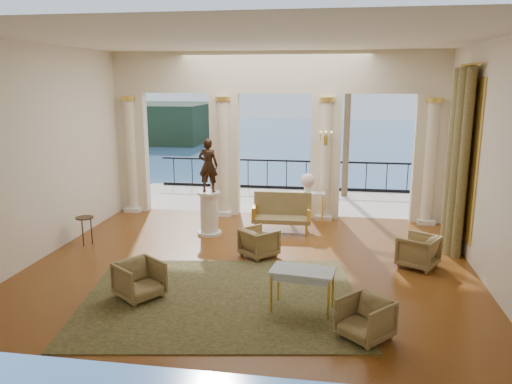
% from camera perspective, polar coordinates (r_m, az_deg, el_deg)
% --- Properties ---
extents(floor, '(9.00, 9.00, 0.00)m').
position_cam_1_polar(floor, '(10.54, -0.53, -8.14)').
color(floor, '#4A2909').
rests_on(floor, ground).
extents(room_walls, '(9.00, 9.00, 9.00)m').
position_cam_1_polar(room_walls, '(8.79, -1.79, 7.03)').
color(room_walls, '#F1E3CA').
rests_on(room_walls, ground).
extents(arcade, '(9.00, 0.56, 4.50)m').
position_cam_1_polar(arcade, '(13.68, 2.14, 7.80)').
color(arcade, beige).
rests_on(arcade, ground).
extents(terrace, '(10.00, 3.60, 0.10)m').
position_cam_1_polar(terrace, '(16.05, 2.92, -1.01)').
color(terrace, '#B8AC9B').
rests_on(terrace, ground).
extents(balustrade, '(9.00, 0.06, 1.03)m').
position_cam_1_polar(balustrade, '(17.51, 3.50, 1.67)').
color(balustrade, black).
rests_on(balustrade, terrace).
extents(palm_tree, '(2.00, 2.00, 4.50)m').
position_cam_1_polar(palm_tree, '(16.32, 10.60, 13.69)').
color(palm_tree, '#4C3823').
rests_on(palm_tree, terrace).
extents(headland, '(22.00, 18.00, 6.00)m').
position_cam_1_polar(headland, '(86.03, -12.68, 7.87)').
color(headland, black).
rests_on(headland, sea).
extents(sea, '(160.00, 160.00, 0.00)m').
position_cam_1_polar(sea, '(70.41, 7.66, 4.60)').
color(sea, '#326196').
rests_on(sea, ground).
extents(curtain, '(0.33, 1.40, 4.09)m').
position_cam_1_polar(curtain, '(11.64, 22.08, 3.23)').
color(curtain, brown).
rests_on(curtain, ground).
extents(window_frame, '(0.04, 1.60, 3.40)m').
position_cam_1_polar(window_frame, '(11.68, 23.00, 3.58)').
color(window_frame, gold).
rests_on(window_frame, room_walls).
extents(wall_sconce, '(0.30, 0.11, 0.33)m').
position_cam_1_polar(wall_sconce, '(13.31, 7.99, 6.01)').
color(wall_sconce, gold).
rests_on(wall_sconce, arcade).
extents(rug, '(5.27, 4.39, 0.02)m').
position_cam_1_polar(rug, '(8.95, -4.02, -12.02)').
color(rug, '#2B3117').
rests_on(rug, ground).
extents(armchair_a, '(0.96, 0.97, 0.73)m').
position_cam_1_polar(armchair_a, '(9.06, -13.20, -9.56)').
color(armchair_a, '#4C4021').
rests_on(armchair_a, ground).
extents(armchair_b, '(0.91, 0.91, 0.68)m').
position_cam_1_polar(armchair_b, '(7.72, 12.38, -13.78)').
color(armchair_b, '#4C4021').
rests_on(armchair_b, ground).
extents(armchair_c, '(0.94, 0.95, 0.74)m').
position_cam_1_polar(armchair_c, '(10.74, 18.04, -6.28)').
color(armchair_c, '#4C4021').
rests_on(armchair_c, ground).
extents(armchair_d, '(0.92, 0.92, 0.69)m').
position_cam_1_polar(armchair_d, '(10.82, 0.36, -5.62)').
color(armchair_d, '#4C4021').
rests_on(armchair_d, ground).
extents(settee, '(1.48, 0.66, 0.97)m').
position_cam_1_polar(settee, '(12.61, 2.99, -2.35)').
color(settee, '#4C4021').
rests_on(settee, ground).
extents(game_table, '(1.10, 0.70, 0.71)m').
position_cam_1_polar(game_table, '(8.32, 5.36, -9.30)').
color(game_table, '#9FB5C9').
rests_on(game_table, ground).
extents(pedestal, '(0.59, 0.59, 1.09)m').
position_cam_1_polar(pedestal, '(12.32, -5.37, -2.53)').
color(pedestal, silver).
rests_on(pedestal, ground).
extents(statue, '(0.49, 0.33, 1.30)m').
position_cam_1_polar(statue, '(12.06, -5.49, 3.06)').
color(statue, black).
rests_on(statue, pedestal).
extents(console_table, '(0.94, 0.44, 0.87)m').
position_cam_1_polar(console_table, '(13.14, 5.90, -0.69)').
color(console_table, silver).
rests_on(console_table, ground).
extents(urn, '(0.38, 0.38, 0.50)m').
position_cam_1_polar(urn, '(13.05, 5.94, 1.16)').
color(urn, white).
rests_on(urn, console_table).
extents(side_table, '(0.41, 0.41, 0.66)m').
position_cam_1_polar(side_table, '(12.17, -18.98, -3.15)').
color(side_table, black).
rests_on(side_table, ground).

